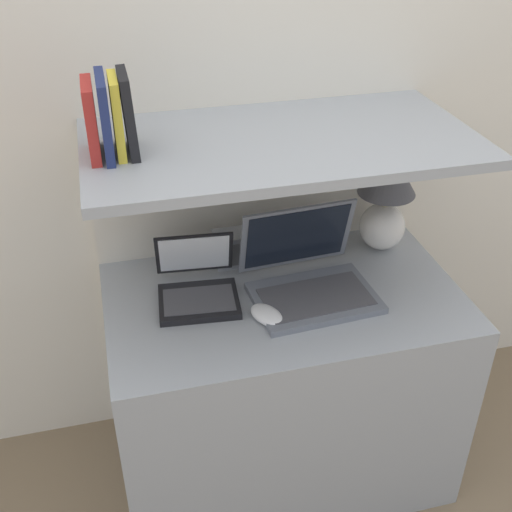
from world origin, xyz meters
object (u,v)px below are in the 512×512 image
at_px(book_navy, 105,117).
at_px(book_black, 128,114).
at_px(laptop_small, 197,286).
at_px(book_red, 91,120).
at_px(book_yellow, 117,116).
at_px(router_box, 235,248).
at_px(table_lamp, 386,194).
at_px(computer_mouse, 267,315).
at_px(laptop_large, 309,277).

xyz_separation_m(book_navy, book_black, (0.06, 0.00, 0.00)).
relative_size(laptop_small, book_black, 1.32).
distance_m(book_red, book_black, 0.09).
xyz_separation_m(book_red, book_black, (0.09, 0.00, 0.01)).
bearing_deg(laptop_small, book_yellow, 176.37).
bearing_deg(router_box, book_yellow, -155.69).
bearing_deg(book_navy, book_black, 0.00).
height_order(table_lamp, book_yellow, book_yellow).
height_order(table_lamp, book_black, book_black).
bearing_deg(table_lamp, computer_mouse, -148.36).
bearing_deg(computer_mouse, laptop_small, 137.20).
relative_size(book_red, book_black, 0.91).
bearing_deg(router_box, computer_mouse, -86.31).
bearing_deg(book_navy, computer_mouse, -24.42).
relative_size(router_box, book_red, 0.72).
relative_size(book_navy, book_yellow, 1.02).
bearing_deg(book_red, table_lamp, 7.83).
distance_m(table_lamp, laptop_large, 0.39).
relative_size(table_lamp, router_box, 2.62).
distance_m(laptop_large, computer_mouse, 0.19).
bearing_deg(book_yellow, computer_mouse, -26.23).
height_order(laptop_small, router_box, laptop_small).
bearing_deg(book_yellow, book_red, -180.00).
bearing_deg(book_black, laptop_small, -4.33).
bearing_deg(router_box, book_red, -159.29).
height_order(computer_mouse, book_navy, book_navy).
height_order(book_red, book_navy, book_navy).
relative_size(router_box, book_black, 0.66).
relative_size(router_box, book_navy, 0.67).
relative_size(laptop_large, laptop_small, 1.39).
height_order(book_red, book_black, book_black).
height_order(router_box, book_red, book_red).
bearing_deg(book_navy, book_red, -180.00).
xyz_separation_m(laptop_large, book_black, (-0.46, 0.06, 0.52)).
relative_size(laptop_large, book_navy, 1.89).
height_order(laptop_large, book_black, book_black).
height_order(laptop_large, computer_mouse, laptop_large).
distance_m(book_red, book_yellow, 0.06).
bearing_deg(book_yellow, router_box, 24.31).
height_order(computer_mouse, book_black, book_black).
bearing_deg(book_red, computer_mouse, -22.60).
bearing_deg(laptop_large, table_lamp, 30.67).
xyz_separation_m(laptop_large, router_box, (-0.17, 0.21, 0.00)).
bearing_deg(book_red, book_yellow, 0.00).
bearing_deg(book_red, book_black, 0.00).
relative_size(table_lamp, book_black, 1.71).
bearing_deg(laptop_small, router_box, 46.18).
distance_m(laptop_large, laptop_small, 0.33).
bearing_deg(book_yellow, laptop_large, -7.50).
xyz_separation_m(laptop_large, computer_mouse, (-0.15, -0.10, -0.03)).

